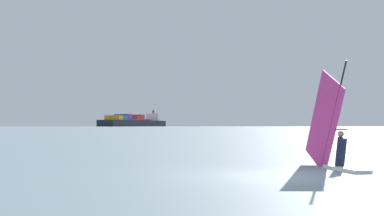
% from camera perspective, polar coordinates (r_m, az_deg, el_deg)
% --- Properties ---
extents(ground_plane, '(4000.00, 4000.00, 0.00)m').
position_cam_1_polar(ground_plane, '(15.03, 8.68, -7.92)').
color(ground_plane, gray).
extents(windsurfer, '(2.06, 4.15, 4.07)m').
position_cam_1_polar(windsurfer, '(18.05, 16.33, -3.50)').
color(windsurfer, white).
rests_on(windsurfer, ground_plane).
extents(cargo_ship, '(61.19, 201.57, 31.31)m').
position_cam_1_polar(cargo_ship, '(870.38, -6.87, -1.64)').
color(cargo_ship, black).
rests_on(cargo_ship, ground_plane).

